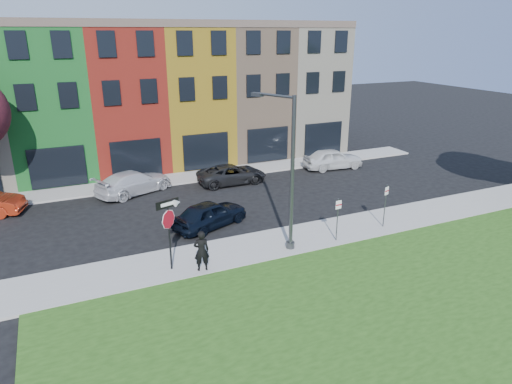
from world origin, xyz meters
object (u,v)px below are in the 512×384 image
stop_sign (169,221)px  sedan_near (210,214)px  street_lamp (288,174)px  man (201,251)px

stop_sign → sedan_near: stop_sign is taller
sedan_near → street_lamp: bearing=-170.6°
sedan_near → man: bearing=134.6°
man → sedan_near: man is taller
stop_sign → sedan_near: size_ratio=0.70×
man → sedan_near: bearing=-104.5°
man → sedan_near: 4.86m
stop_sign → man: bearing=-45.0°
stop_sign → street_lamp: street_lamp is taller
stop_sign → street_lamp: (5.51, -0.10, 1.33)m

